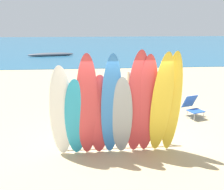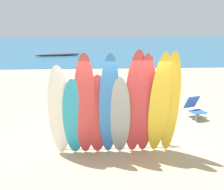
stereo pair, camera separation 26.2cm
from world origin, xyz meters
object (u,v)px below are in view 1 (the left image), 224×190
at_px(surfboard_red_6, 137,104).
at_px(surfboard_yellow_9, 172,104).
at_px(surfboard_grey_5, 122,117).
at_px(surfboard_yellow_8, 161,105).
at_px(surfboard_red_7, 147,106).
at_px(beachgoer_near_rack, 134,82).
at_px(surfboard_teal_1, 76,118).
at_px(surfboard_rack, 115,131).
at_px(beachgoer_midbeach, 143,65).
at_px(surfboard_red_2, 87,107).
at_px(surfboard_blue_4, 111,107).
at_px(surfboard_red_3, 99,116).
at_px(distant_boat, 51,54).
at_px(beach_chair_red, 192,106).
at_px(surfboard_white_0, 61,113).

height_order(surfboard_red_6, surfboard_yellow_9, surfboard_red_6).
distance_m(surfboard_grey_5, surfboard_yellow_8, 1.02).
xyz_separation_m(surfboard_red_7, beachgoer_near_rack, (0.47, 4.61, -0.44)).
distance_m(surfboard_teal_1, surfboard_grey_5, 1.15).
bearing_deg(surfboard_yellow_9, surfboard_rack, 163.46).
height_order(surfboard_teal_1, beachgoer_near_rack, surfboard_teal_1).
relative_size(surfboard_rack, beachgoer_midbeach, 1.89).
bearing_deg(surfboard_yellow_9, surfboard_yellow_8, -158.30).
height_order(surfboard_teal_1, surfboard_red_7, surfboard_red_7).
height_order(surfboard_red_2, surfboard_blue_4, surfboard_red_2).
xyz_separation_m(surfboard_rack, surfboard_teal_1, (-1.04, -0.46, 0.56)).
bearing_deg(surfboard_red_3, beachgoer_midbeach, 67.96).
distance_m(surfboard_blue_4, surfboard_grey_5, 0.39).
relative_size(surfboard_teal_1, surfboard_red_6, 0.76).
distance_m(surfboard_red_2, surfboard_yellow_9, 2.13).
height_order(surfboard_red_3, surfboard_yellow_8, surfboard_yellow_8).
distance_m(surfboard_yellow_8, beachgoer_near_rack, 4.73).
height_order(surfboard_yellow_9, beachgoer_midbeach, surfboard_yellow_9).
relative_size(surfboard_teal_1, surfboard_red_3, 0.98).
relative_size(surfboard_rack, surfboard_red_7, 1.18).
height_order(surfboard_grey_5, surfboard_yellow_8, surfboard_yellow_8).
bearing_deg(surfboard_red_3, surfboard_yellow_9, -5.40).
distance_m(surfboard_yellow_8, distant_boat, 21.54).
relative_size(surfboard_teal_1, surfboard_red_2, 0.78).
height_order(surfboard_red_2, beach_chair_red, surfboard_red_2).
xyz_separation_m(surfboard_rack, distant_boat, (-4.30, 20.24, -0.33)).
xyz_separation_m(surfboard_teal_1, beachgoer_near_rack, (2.24, 4.59, -0.16)).
height_order(surfboard_grey_5, surfboard_red_7, surfboard_red_7).
distance_m(surfboard_grey_5, beach_chair_red, 3.96).
height_order(surfboard_teal_1, surfboard_red_6, surfboard_red_6).
relative_size(surfboard_grey_5, surfboard_yellow_9, 0.79).
xyz_separation_m(surfboard_rack, surfboard_red_6, (0.49, -0.48, 0.89)).
bearing_deg(surfboard_blue_4, distant_boat, 97.81).
height_order(surfboard_red_2, beachgoer_midbeach, surfboard_red_2).
relative_size(surfboard_rack, beachgoer_near_rack, 2.05).
bearing_deg(beachgoer_midbeach, surfboard_white_0, 63.20).
xyz_separation_m(surfboard_rack, surfboard_red_3, (-0.45, -0.41, 0.60)).
xyz_separation_m(surfboard_yellow_8, distant_boat, (-5.37, 20.82, -1.21)).
relative_size(surfboard_red_2, surfboard_yellow_8, 0.98).
xyz_separation_m(surfboard_red_6, surfboard_red_7, (0.24, 0.00, -0.05)).
xyz_separation_m(surfboard_blue_4, surfboard_red_6, (0.65, 0.04, 0.03)).
distance_m(surfboard_red_3, surfboard_grey_5, 0.56).
bearing_deg(surfboard_teal_1, surfboard_red_3, 2.03).
relative_size(surfboard_blue_4, surfboard_grey_5, 1.26).
bearing_deg(surfboard_grey_5, surfboard_rack, 107.72).
relative_size(surfboard_teal_1, surfboard_yellow_8, 0.76).
distance_m(surfboard_blue_4, beachgoer_midbeach, 8.90).
height_order(surfboard_white_0, surfboard_yellow_9, surfboard_yellow_9).
height_order(surfboard_red_2, surfboard_yellow_9, surfboard_yellow_9).
xyz_separation_m(surfboard_red_2, surfboard_red_6, (1.25, 0.03, 0.03)).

